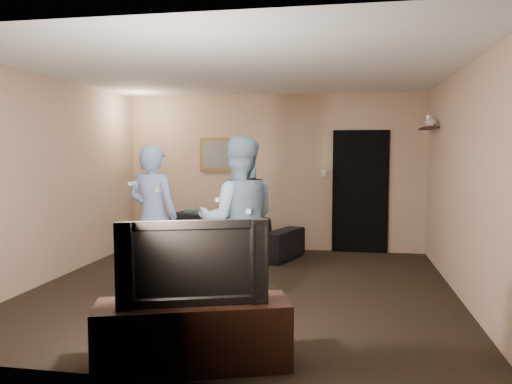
% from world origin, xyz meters
% --- Properties ---
extents(ground, '(5.00, 5.00, 0.00)m').
position_xyz_m(ground, '(0.00, 0.00, 0.00)').
color(ground, black).
rests_on(ground, ground).
extents(ceiling, '(5.00, 5.00, 0.04)m').
position_xyz_m(ceiling, '(0.00, 0.00, 2.60)').
color(ceiling, silver).
rests_on(ceiling, wall_back).
extents(wall_back, '(5.00, 0.04, 2.60)m').
position_xyz_m(wall_back, '(0.00, 2.50, 1.30)').
color(wall_back, tan).
rests_on(wall_back, ground).
extents(wall_front, '(5.00, 0.04, 2.60)m').
position_xyz_m(wall_front, '(0.00, -2.50, 1.30)').
color(wall_front, tan).
rests_on(wall_front, ground).
extents(wall_left, '(0.04, 5.00, 2.60)m').
position_xyz_m(wall_left, '(-2.50, 0.00, 1.30)').
color(wall_left, tan).
rests_on(wall_left, ground).
extents(wall_right, '(0.04, 5.00, 2.60)m').
position_xyz_m(wall_right, '(2.50, 0.00, 1.30)').
color(wall_right, tan).
rests_on(wall_right, ground).
extents(sofa, '(2.46, 1.63, 0.67)m').
position_xyz_m(sofa, '(-0.64, 2.00, 0.33)').
color(sofa, black).
rests_on(sofa, ground).
extents(throw_pillow, '(0.43, 0.15, 0.43)m').
position_xyz_m(throw_pillow, '(-1.17, 2.00, 0.48)').
color(throw_pillow, '#194B3A').
rests_on(throw_pillow, sofa).
extents(painting_frame, '(0.72, 0.05, 0.57)m').
position_xyz_m(painting_frame, '(-0.90, 2.48, 1.60)').
color(painting_frame, olive).
rests_on(painting_frame, wall_back).
extents(painting_canvas, '(0.62, 0.01, 0.47)m').
position_xyz_m(painting_canvas, '(-0.90, 2.45, 1.60)').
color(painting_canvas, slate).
rests_on(painting_canvas, painting_frame).
extents(doorway, '(0.90, 0.06, 2.00)m').
position_xyz_m(doorway, '(1.45, 2.47, 1.00)').
color(doorway, black).
rests_on(doorway, ground).
extents(light_switch, '(0.08, 0.02, 0.12)m').
position_xyz_m(light_switch, '(0.85, 2.48, 1.30)').
color(light_switch, silver).
rests_on(light_switch, wall_back).
extents(wall_shelf, '(0.20, 0.60, 0.03)m').
position_xyz_m(wall_shelf, '(2.39, 1.80, 1.99)').
color(wall_shelf, black).
rests_on(wall_shelf, wall_right).
extents(shelf_vase, '(0.20, 0.20, 0.16)m').
position_xyz_m(shelf_vase, '(2.39, 1.61, 2.09)').
color(shelf_vase, silver).
rests_on(shelf_vase, wall_shelf).
extents(shelf_figurine, '(0.06, 0.06, 0.18)m').
position_xyz_m(shelf_figurine, '(2.39, 1.85, 2.09)').
color(shelf_figurine, silver).
rests_on(shelf_figurine, wall_shelf).
extents(tv_console, '(1.54, 0.92, 0.52)m').
position_xyz_m(tv_console, '(0.08, -2.24, 0.25)').
color(tv_console, black).
rests_on(tv_console, ground).
extents(television, '(1.11, 0.50, 0.64)m').
position_xyz_m(television, '(0.08, -2.24, 0.83)').
color(television, black).
rests_on(television, tv_console).
extents(wii_player_left, '(0.68, 0.54, 1.73)m').
position_xyz_m(wii_player_left, '(-1.09, -0.12, 0.87)').
color(wii_player_left, '#7F9EDC').
rests_on(wii_player_left, ground).
extents(wii_player_right, '(1.04, 0.90, 1.83)m').
position_xyz_m(wii_player_right, '(0.08, -0.60, 0.91)').
color(wii_player_right, '#7D9EB6').
rests_on(wii_player_right, ground).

